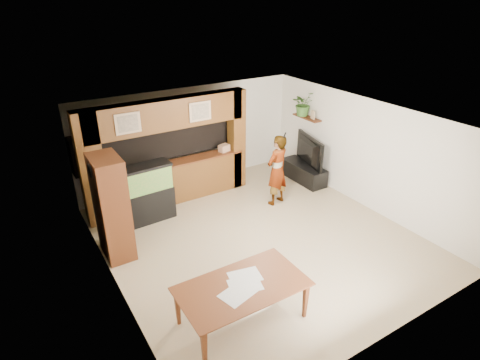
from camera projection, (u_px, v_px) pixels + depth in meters
floor at (258, 238)px, 8.57m from camera, size 6.50×6.50×0.00m
ceiling at (261, 121)px, 7.44m from camera, size 6.50×6.50×0.00m
wall_back at (190, 137)px, 10.49m from camera, size 6.00×0.00×6.00m
wall_left at (109, 226)px, 6.58m from camera, size 0.00×6.50×6.50m
wall_right at (365, 154)px, 9.43m from camera, size 0.00×6.50×6.50m
partition at (165, 151)px, 9.56m from camera, size 4.20×0.99×2.60m
wall_clock at (91, 171)px, 7.10m from camera, size 0.05×0.25×0.25m
wall_shelf at (307, 118)px, 10.68m from camera, size 0.25×0.90×0.04m
pantry_cabinet at (112, 208)px, 7.63m from camera, size 0.52×0.85×2.09m
trash_can at (126, 246)px, 7.83m from camera, size 0.30×0.30×0.55m
aquarium at (146, 194)px, 8.95m from camera, size 1.22×0.46×1.36m
tv_stand at (303, 172)px, 11.03m from camera, size 0.52×1.42×0.47m
television at (305, 151)px, 10.76m from camera, size 0.50×1.37×0.79m
photo_frame at (313, 115)px, 10.45m from camera, size 0.06×0.17×0.22m
potted_plant at (303, 104)px, 10.64m from camera, size 0.70×0.65×0.65m
person at (277, 170)px, 9.59m from camera, size 0.73×0.57×1.76m
microphone at (285, 135)px, 9.09m from camera, size 0.03×0.10×0.15m
dining_table at (244, 305)px, 6.27m from camera, size 2.01×1.13×0.70m
newspaper_a at (238, 294)px, 5.99m from camera, size 0.60×0.50×0.01m
newspaper_b at (245, 285)px, 6.16m from camera, size 0.58×0.49×0.01m
newspaper_c at (245, 276)px, 6.34m from camera, size 0.56×0.46×0.01m
counter_box at (224, 148)px, 10.23m from camera, size 0.30×0.24×0.18m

